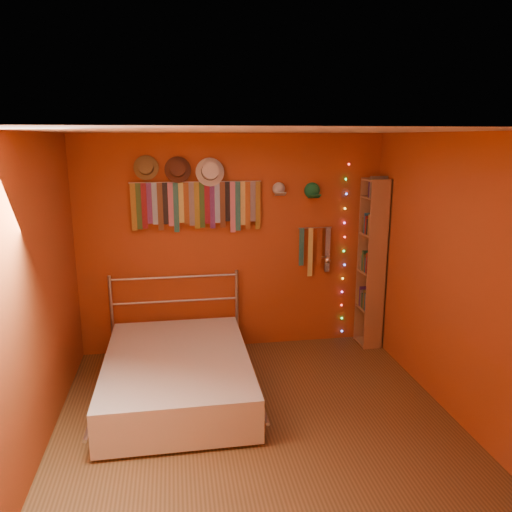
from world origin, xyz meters
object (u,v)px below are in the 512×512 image
tie_rack (197,204)px  bed (178,374)px  bookshelf (375,262)px  reading_lamp (327,260)px

tie_rack → bed: (-0.29, -1.04, -1.51)m
tie_rack → bed: tie_rack is taller
bookshelf → bed: size_ratio=1.00×
reading_lamp → bed: reading_lamp is taller
reading_lamp → bookshelf: 0.60m
reading_lamp → bed: bearing=-153.2°
bookshelf → bed: (-2.34, -0.89, -0.79)m
tie_rack → reading_lamp: (1.46, -0.16, -0.66)m
tie_rack → bed: bearing=-105.3°
tie_rack → bookshelf: 2.18m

